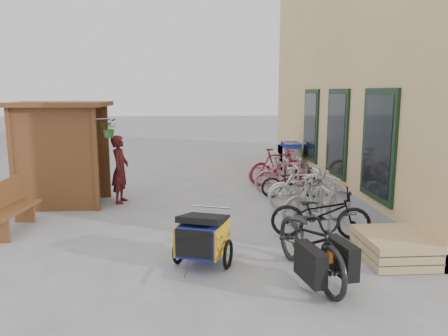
{
  "coord_description": "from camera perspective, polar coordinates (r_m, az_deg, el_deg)",
  "views": [
    {
      "loc": [
        -0.14,
        -7.78,
        2.64
      ],
      "look_at": [
        0.5,
        1.5,
        1.0
      ],
      "focal_mm": 35.0,
      "sensor_mm": 36.0,
      "label": 1
    }
  ],
  "objects": [
    {
      "name": "person_kiosk",
      "position": [
        10.66,
        -13.42,
        -0.16
      ],
      "size": [
        0.46,
        0.64,
        1.62
      ],
      "primitive_type": "imported",
      "rotation": [
        0.0,
        0.0,
        1.44
      ],
      "color": "maroon",
      "rests_on": "ground"
    },
    {
      "name": "bike_2",
      "position": [
        10.11,
        10.39,
        -2.69
      ],
      "size": [
        1.78,
        0.89,
        0.9
      ],
      "primitive_type": "imported",
      "rotation": [
        0.0,
        0.0,
        1.75
      ],
      "color": "#9D9DA1",
      "rests_on": "ground"
    },
    {
      "name": "shopping_carts",
      "position": [
        14.78,
        8.36,
        1.92
      ],
      "size": [
        0.56,
        1.56,
        1.01
      ],
      "color": "silver",
      "rests_on": "ground"
    },
    {
      "name": "ground",
      "position": [
        8.21,
        -2.79,
        -8.76
      ],
      "size": [
        80.0,
        80.0,
        0.0
      ],
      "primitive_type": "plane",
      "color": "#979799"
    },
    {
      "name": "bike_0",
      "position": [
        8.1,
        12.48,
        -5.8
      ],
      "size": [
        1.87,
        0.99,
        0.93
      ],
      "primitive_type": "imported",
      "rotation": [
        0.0,
        0.0,
        1.35
      ],
      "color": "black",
      "rests_on": "ground"
    },
    {
      "name": "bike_5",
      "position": [
        11.43,
        8.08,
        -0.92
      ],
      "size": [
        1.65,
        0.49,
        0.99
      ],
      "primitive_type": "imported",
      "rotation": [
        0.0,
        0.0,
        1.59
      ],
      "color": "#C07C85",
      "rests_on": "ground"
    },
    {
      "name": "child_trailer",
      "position": [
        6.73,
        -2.79,
        -8.79
      ],
      "size": [
        0.95,
        1.47,
        0.85
      ],
      "rotation": [
        0.0,
        0.0,
        -0.34
      ],
      "color": "navy",
      "rests_on": "ground"
    },
    {
      "name": "bike_1",
      "position": [
        8.92,
        12.18,
        -4.12
      ],
      "size": [
        1.72,
        0.99,
        1.0
      ],
      "primitive_type": "imported",
      "rotation": [
        0.0,
        0.0,
        1.9
      ],
      "color": "#9D9DA1",
      "rests_on": "ground"
    },
    {
      "name": "bike_6",
      "position": [
        12.33,
        6.95,
        -0.4
      ],
      "size": [
        1.72,
        0.9,
        0.86
      ],
      "primitive_type": "imported",
      "rotation": [
        0.0,
        0.0,
        1.36
      ],
      "color": "#C07C85",
      "rests_on": "ground"
    },
    {
      "name": "bench",
      "position": [
        9.22,
        -26.47,
        -4.54
      ],
      "size": [
        0.61,
        1.56,
        0.97
      ],
      "rotation": [
        0.0,
        0.0,
        -0.1
      ],
      "color": "brown",
      "rests_on": "ground"
    },
    {
      "name": "building",
      "position": [
        13.98,
        25.03,
        12.59
      ],
      "size": [
        6.07,
        13.0,
        7.0
      ],
      "color": "#DEBC7F",
      "rests_on": "ground"
    },
    {
      "name": "bike_3",
      "position": [
        10.17,
        10.07,
        -2.49
      ],
      "size": [
        1.56,
        0.45,
        0.93
      ],
      "primitive_type": "imported",
      "rotation": [
        0.0,
        0.0,
        1.56
      ],
      "color": "white",
      "rests_on": "ground"
    },
    {
      "name": "pallet_stack",
      "position": [
        7.51,
        21.33,
        -9.58
      ],
      "size": [
        1.0,
        1.2,
        0.4
      ],
      "color": "tan",
      "rests_on": "ground"
    },
    {
      "name": "bike_4",
      "position": [
        11.04,
        8.9,
        -1.79
      ],
      "size": [
        1.57,
        0.6,
        0.81
      ],
      "primitive_type": "imported",
      "rotation": [
        0.0,
        0.0,
        1.53
      ],
      "color": "black",
      "rests_on": "ground"
    },
    {
      "name": "bike_rack",
      "position": [
        10.68,
        9.35,
        -1.6
      ],
      "size": [
        0.05,
        5.35,
        0.86
      ],
      "color": "#A5A8AD",
      "rests_on": "ground"
    },
    {
      "name": "cargo_bike",
      "position": [
        6.36,
        11.29,
        -9.41
      ],
      "size": [
        1.1,
        2.21,
        1.11
      ],
      "rotation": [
        0.0,
        0.0,
        0.18
      ],
      "color": "black",
      "rests_on": "ground"
    },
    {
      "name": "bike_7",
      "position": [
        12.53,
        7.01,
        0.21
      ],
      "size": [
        1.82,
        1.01,
        1.05
      ],
      "primitive_type": "imported",
      "rotation": [
        0.0,
        0.0,
        1.88
      ],
      "color": "maroon",
      "rests_on": "ground"
    },
    {
      "name": "kiosk",
      "position": [
        10.77,
        -20.9,
        3.55
      ],
      "size": [
        2.49,
        1.65,
        2.4
      ],
      "color": "brown",
      "rests_on": "ground"
    }
  ]
}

